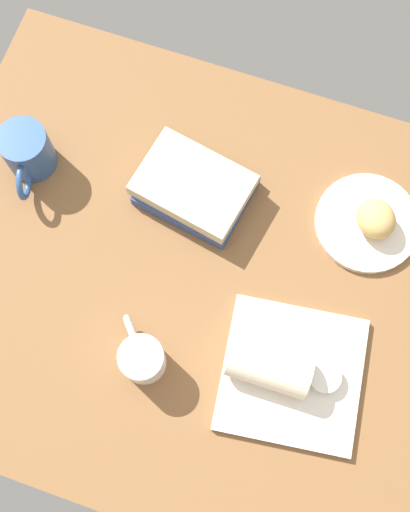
{
  "coord_description": "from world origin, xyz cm",
  "views": [
    {
      "loc": [
        10.79,
        -28.85,
        126.9
      ],
      "look_at": [
        -0.41,
        3.83,
        7.0
      ],
      "focal_mm": 46.64,
      "sensor_mm": 36.0,
      "label": 1
    }
  ],
  "objects_px": {
    "book_stack": "(195,188)",
    "second_mug": "(142,357)",
    "breakfast_wrap": "(269,368)",
    "coffee_mug": "(27,152)",
    "round_plate": "(367,223)",
    "square_plate": "(292,374)",
    "scone_pastry": "(376,219)",
    "sauce_cup": "(324,377)"
  },
  "relations": [
    {
      "from": "book_stack",
      "to": "second_mug",
      "type": "relative_size",
      "value": 2.12
    },
    {
      "from": "breakfast_wrap",
      "to": "coffee_mug",
      "type": "distance_m",
      "value": 0.62
    },
    {
      "from": "round_plate",
      "to": "square_plate",
      "type": "xyz_separation_m",
      "value": [
        -0.05,
        -0.33,
        0.0
      ]
    },
    {
      "from": "coffee_mug",
      "to": "second_mug",
      "type": "distance_m",
      "value": 0.46
    },
    {
      "from": "book_stack",
      "to": "scone_pastry",
      "type": "bearing_deg",
      "value": 7.65
    },
    {
      "from": "sauce_cup",
      "to": "breakfast_wrap",
      "type": "xyz_separation_m",
      "value": [
        -0.1,
        -0.02,
        0.02
      ]
    },
    {
      "from": "scone_pastry",
      "to": "book_stack",
      "type": "bearing_deg",
      "value": -172.35
    },
    {
      "from": "breakfast_wrap",
      "to": "scone_pastry",
      "type": "bearing_deg",
      "value": 160.86
    },
    {
      "from": "round_plate",
      "to": "book_stack",
      "type": "distance_m",
      "value": 0.34
    },
    {
      "from": "scone_pastry",
      "to": "book_stack",
      "type": "xyz_separation_m",
      "value": [
        -0.35,
        -0.05,
        -0.01
      ]
    },
    {
      "from": "square_plate",
      "to": "coffee_mug",
      "type": "relative_size",
      "value": 1.71
    },
    {
      "from": "second_mug",
      "to": "coffee_mug",
      "type": "bearing_deg",
      "value": 139.23
    },
    {
      "from": "sauce_cup",
      "to": "coffee_mug",
      "type": "relative_size",
      "value": 0.4
    },
    {
      "from": "round_plate",
      "to": "breakfast_wrap",
      "type": "bearing_deg",
      "value": -106.32
    },
    {
      "from": "square_plate",
      "to": "second_mug",
      "type": "xyz_separation_m",
      "value": [
        -0.26,
        -0.06,
        0.04
      ]
    },
    {
      "from": "scone_pastry",
      "to": "second_mug",
      "type": "height_order",
      "value": "second_mug"
    },
    {
      "from": "breakfast_wrap",
      "to": "book_stack",
      "type": "height_order",
      "value": "breakfast_wrap"
    },
    {
      "from": "book_stack",
      "to": "breakfast_wrap",
      "type": "bearing_deg",
      "value": -50.22
    },
    {
      "from": "book_stack",
      "to": "square_plate",
      "type": "bearing_deg",
      "value": -44.49
    },
    {
      "from": "book_stack",
      "to": "coffee_mug",
      "type": "height_order",
      "value": "coffee_mug"
    },
    {
      "from": "scone_pastry",
      "to": "second_mug",
      "type": "distance_m",
      "value": 0.51
    },
    {
      "from": "sauce_cup",
      "to": "breakfast_wrap",
      "type": "distance_m",
      "value": 0.1
    },
    {
      "from": "coffee_mug",
      "to": "sauce_cup",
      "type": "bearing_deg",
      "value": -18.62
    },
    {
      "from": "square_plate",
      "to": "second_mug",
      "type": "bearing_deg",
      "value": -166.5
    },
    {
      "from": "breakfast_wrap",
      "to": "second_mug",
      "type": "xyz_separation_m",
      "value": [
        -0.22,
        -0.05,
        -0.01
      ]
    },
    {
      "from": "book_stack",
      "to": "second_mug",
      "type": "bearing_deg",
      "value": -86.76
    },
    {
      "from": "coffee_mug",
      "to": "second_mug",
      "type": "height_order",
      "value": "coffee_mug"
    },
    {
      "from": "scone_pastry",
      "to": "coffee_mug",
      "type": "relative_size",
      "value": 0.55
    },
    {
      "from": "sauce_cup",
      "to": "second_mug",
      "type": "relative_size",
      "value": 0.53
    },
    {
      "from": "square_plate",
      "to": "coffee_mug",
      "type": "bearing_deg",
      "value": 158.91
    },
    {
      "from": "sauce_cup",
      "to": "second_mug",
      "type": "height_order",
      "value": "second_mug"
    },
    {
      "from": "scone_pastry",
      "to": "sauce_cup",
      "type": "relative_size",
      "value": 1.38
    },
    {
      "from": "book_stack",
      "to": "second_mug",
      "type": "distance_m",
      "value": 0.34
    },
    {
      "from": "round_plate",
      "to": "book_stack",
      "type": "bearing_deg",
      "value": -171.87
    },
    {
      "from": "round_plate",
      "to": "book_stack",
      "type": "relative_size",
      "value": 0.87
    },
    {
      "from": "square_plate",
      "to": "book_stack",
      "type": "xyz_separation_m",
      "value": [
        -0.28,
        0.28,
        0.02
      ]
    },
    {
      "from": "sauce_cup",
      "to": "round_plate",
      "type": "bearing_deg",
      "value": 90.21
    },
    {
      "from": "coffee_mug",
      "to": "second_mug",
      "type": "relative_size",
      "value": 1.33
    },
    {
      "from": "round_plate",
      "to": "square_plate",
      "type": "distance_m",
      "value": 0.33
    },
    {
      "from": "sauce_cup",
      "to": "second_mug",
      "type": "bearing_deg",
      "value": -166.86
    },
    {
      "from": "sauce_cup",
      "to": "breakfast_wrap",
      "type": "relative_size",
      "value": 0.4
    },
    {
      "from": "scone_pastry",
      "to": "second_mug",
      "type": "relative_size",
      "value": 0.74
    }
  ]
}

